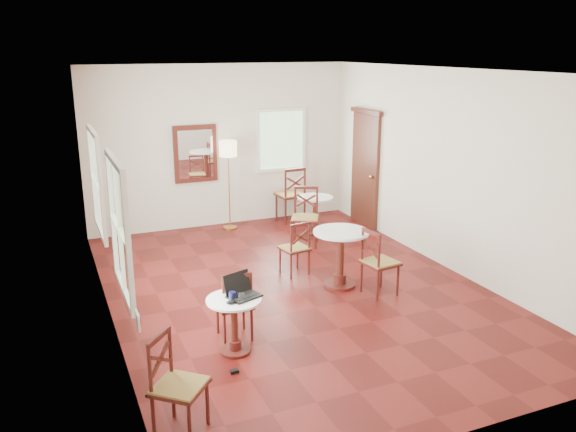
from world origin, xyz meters
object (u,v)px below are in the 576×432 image
Objects in this scene: mouse at (231,302)px; power_adapter at (234,371)px; floor_lamp at (228,155)px; laptop at (241,291)px; chair_near_b at (177,385)px; navy_mug at (233,296)px; chair_mid_a at (295,248)px; chair_near_a at (234,304)px; chair_back_a at (291,194)px; chair_back_b at (305,217)px; cafe_table_near at (234,319)px; chair_mid_b at (379,262)px; water_glass at (241,298)px; cafe_table_back at (315,211)px; cafe_table_mid at (340,252)px.

mouse is 1.19× the size of power_adapter.
floor_lamp is 18.64× the size of power_adapter.
floor_lamp is at bearing 54.82° from laptop.
chair_near_b is 1.45m from navy_mug.
chair_near_a is at bearing 38.27° from chair_mid_a.
navy_mug is (-0.12, -0.33, 0.27)m from chair_near_a.
chair_back_a is 1.09× the size of chair_back_b.
chair_near_a is 0.39m from laptop.
chair_mid_a is at bearing 50.34° from navy_mug.
chair_back_a is (2.60, 4.46, 0.14)m from cafe_table_near.
chair_mid_a reaches higher than cafe_table_near.
chair_mid_b is 8.29× the size of water_glass.
chair_back_a reaches higher than chair_near_b.
floor_lamp is (2.26, 5.63, 0.94)m from chair_near_b.
chair_back_b reaches higher than cafe_table_back.
cafe_table_mid is at bearing -79.63° from floor_lamp.
cafe_table_mid is at bearing 12.88° from laptop.
water_glass is at bearing 44.22° from chair_mid_a.
chair_back_b is at bearing -126.07° from chair_near_a.
chair_mid_b is at bearing -166.49° from chair_near_a.
power_adapter is (-0.25, -0.74, -0.41)m from chair_near_a.
cafe_table_mid is 2.20m from laptop.
floor_lamp is at bearing -4.18° from chair_back_a.
cafe_table_mid is at bearing 31.83° from cafe_table_near.
chair_back_a reaches higher than power_adapter.
chair_near_b is 6.61m from chair_back_a.
laptop is (-2.60, -3.54, 0.28)m from cafe_table_back.
chair_near_b reaches higher than chair_mid_a.
cafe_table_near is 5.70× the size of water_glass.
chair_mid_b is 2.32m from chair_back_b.
cafe_table_mid is at bearing -70.67° from chair_back_b.
cafe_table_back is 6.51× the size of mouse.
power_adapter is (-0.19, -0.28, -0.68)m from water_glass.
cafe_table_near is 0.60× the size of chair_back_a.
chair_mid_b reaches higher than chair_mid_a.
chair_back_a is at bearing 105.39° from chair_back_b.
chair_near_b is at bearing -127.83° from navy_mug.
power_adapter is (-0.13, -0.40, -0.67)m from navy_mug.
chair_mid_a is 0.89× the size of chair_mid_b.
mouse is (-2.34, -3.20, 0.17)m from chair_back_b.
navy_mug is 0.14m from water_glass.
water_glass is 0.76m from power_adapter.
chair_mid_a is at bearing 50.43° from cafe_table_near.
chair_back_a is (0.64, 3.25, 0.03)m from cafe_table_mid.
water_glass is (-1.92, -1.35, 0.19)m from cafe_table_mid.
chair_mid_a is 2.60m from mouse.
cafe_table_near is 0.94× the size of cafe_table_back.
chair_near_a reaches higher than power_adapter.
laptop is 3.69× the size of navy_mug.
chair_near_b is at bearing -140.41° from cafe_table_mid.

